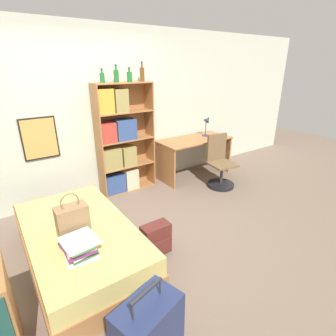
{
  "coord_description": "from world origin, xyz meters",
  "views": [
    {
      "loc": [
        -1.25,
        -2.45,
        2.03
      ],
      "look_at": [
        0.6,
        0.19,
        0.75
      ],
      "focal_mm": 28.0,
      "sensor_mm": 36.0,
      "label": 1
    }
  ],
  "objects_px": {
    "bookcase": "(119,144)",
    "bottle_brown": "(116,76)",
    "desk_chair": "(220,170)",
    "book_stack_on_bed": "(79,246)",
    "desk": "(194,149)",
    "backpack": "(156,239)",
    "handbag": "(72,220)",
    "bottle_clear": "(129,76)",
    "bed": "(80,243)",
    "suitcase": "(148,336)",
    "bottle_green": "(102,77)",
    "bottle_blue": "(142,74)",
    "desk_lamp": "(207,122)"
  },
  "relations": [
    {
      "from": "bookcase",
      "to": "bottle_brown",
      "type": "distance_m",
      "value": 1.03
    },
    {
      "from": "desk_chair",
      "to": "book_stack_on_bed",
      "type": "bearing_deg",
      "value": -161.38
    },
    {
      "from": "desk_chair",
      "to": "desk",
      "type": "bearing_deg",
      "value": 96.2
    },
    {
      "from": "bottle_brown",
      "to": "backpack",
      "type": "relative_size",
      "value": 0.68
    },
    {
      "from": "handbag",
      "to": "bottle_clear",
      "type": "height_order",
      "value": "bottle_clear"
    },
    {
      "from": "book_stack_on_bed",
      "to": "bottle_clear",
      "type": "xyz_separation_m",
      "value": [
        1.46,
        1.7,
        1.36
      ]
    },
    {
      "from": "bottle_brown",
      "to": "bottle_clear",
      "type": "relative_size",
      "value": 1.2
    },
    {
      "from": "bookcase",
      "to": "bed",
      "type": "bearing_deg",
      "value": -130.7
    },
    {
      "from": "suitcase",
      "to": "handbag",
      "type": "bearing_deg",
      "value": 94.88
    },
    {
      "from": "desk",
      "to": "bottle_green",
      "type": "bearing_deg",
      "value": 173.21
    },
    {
      "from": "bottle_brown",
      "to": "bottle_clear",
      "type": "height_order",
      "value": "bottle_brown"
    },
    {
      "from": "bookcase",
      "to": "bottle_green",
      "type": "bearing_deg",
      "value": 173.64
    },
    {
      "from": "bottle_green",
      "to": "desk",
      "type": "xyz_separation_m",
      "value": [
        1.63,
        -0.19,
        -1.33
      ]
    },
    {
      "from": "bed",
      "to": "bottle_blue",
      "type": "height_order",
      "value": "bottle_blue"
    },
    {
      "from": "suitcase",
      "to": "bottle_brown",
      "type": "distance_m",
      "value": 3.29
    },
    {
      "from": "bottle_green",
      "to": "handbag",
      "type": "bearing_deg",
      "value": -124.91
    },
    {
      "from": "book_stack_on_bed",
      "to": "backpack",
      "type": "distance_m",
      "value": 0.9
    },
    {
      "from": "book_stack_on_bed",
      "to": "desk_lamp",
      "type": "xyz_separation_m",
      "value": [
        3.03,
        1.61,
        0.49
      ]
    },
    {
      "from": "suitcase",
      "to": "bottle_green",
      "type": "relative_size",
      "value": 3.61
    },
    {
      "from": "suitcase",
      "to": "desk",
      "type": "relative_size",
      "value": 0.51
    },
    {
      "from": "book_stack_on_bed",
      "to": "bottle_brown",
      "type": "bearing_deg",
      "value": 53.8
    },
    {
      "from": "bottle_clear",
      "to": "desk",
      "type": "height_order",
      "value": "bottle_clear"
    },
    {
      "from": "backpack",
      "to": "bed",
      "type": "bearing_deg",
      "value": 152.64
    },
    {
      "from": "bed",
      "to": "bookcase",
      "type": "xyz_separation_m",
      "value": [
        1.13,
        1.31,
        0.63
      ]
    },
    {
      "from": "bottle_brown",
      "to": "bottle_blue",
      "type": "relative_size",
      "value": 0.86
    },
    {
      "from": "bottle_blue",
      "to": "desk_lamp",
      "type": "distance_m",
      "value": 1.62
    },
    {
      "from": "bottle_green",
      "to": "desk_chair",
      "type": "relative_size",
      "value": 0.22
    },
    {
      "from": "bottle_brown",
      "to": "desk_chair",
      "type": "bearing_deg",
      "value": -27.96
    },
    {
      "from": "handbag",
      "to": "desk_chair",
      "type": "distance_m",
      "value": 2.79
    },
    {
      "from": "bookcase",
      "to": "desk_lamp",
      "type": "height_order",
      "value": "bookcase"
    },
    {
      "from": "desk_lamp",
      "to": "handbag",
      "type": "bearing_deg",
      "value": -156.42
    },
    {
      "from": "book_stack_on_bed",
      "to": "suitcase",
      "type": "height_order",
      "value": "suitcase"
    },
    {
      "from": "bookcase",
      "to": "desk_chair",
      "type": "distance_m",
      "value": 1.8
    },
    {
      "from": "bottle_clear",
      "to": "desk",
      "type": "xyz_separation_m",
      "value": [
        1.21,
        -0.14,
        -1.33
      ]
    },
    {
      "from": "bottle_clear",
      "to": "bottle_green",
      "type": "bearing_deg",
      "value": 173.13
    },
    {
      "from": "bottle_blue",
      "to": "desk_chair",
      "type": "bearing_deg",
      "value": -36.13
    },
    {
      "from": "suitcase",
      "to": "backpack",
      "type": "height_order",
      "value": "suitcase"
    },
    {
      "from": "handbag",
      "to": "desk_lamp",
      "type": "height_order",
      "value": "desk_lamp"
    },
    {
      "from": "handbag",
      "to": "desk",
      "type": "relative_size",
      "value": 0.33
    },
    {
      "from": "bottle_blue",
      "to": "bottle_clear",
      "type": "bearing_deg",
      "value": 179.91
    },
    {
      "from": "bookcase",
      "to": "bottle_blue",
      "type": "distance_m",
      "value": 1.14
    },
    {
      "from": "desk",
      "to": "desk_lamp",
      "type": "distance_m",
      "value": 0.58
    },
    {
      "from": "bed",
      "to": "bottle_brown",
      "type": "height_order",
      "value": "bottle_brown"
    },
    {
      "from": "bottle_green",
      "to": "backpack",
      "type": "distance_m",
      "value": 2.4
    },
    {
      "from": "bottle_green",
      "to": "bottle_brown",
      "type": "bearing_deg",
      "value": -9.75
    },
    {
      "from": "suitcase",
      "to": "desk_lamp",
      "type": "bearing_deg",
      "value": 41.72
    },
    {
      "from": "bed",
      "to": "desk_chair",
      "type": "relative_size",
      "value": 2.04
    },
    {
      "from": "desk_chair",
      "to": "bed",
      "type": "bearing_deg",
      "value": -169.17
    },
    {
      "from": "desk",
      "to": "desk_chair",
      "type": "xyz_separation_m",
      "value": [
        0.07,
        -0.63,
        -0.23
      ]
    },
    {
      "from": "bottle_clear",
      "to": "bottle_brown",
      "type": "bearing_deg",
      "value": 176.0
    }
  ]
}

